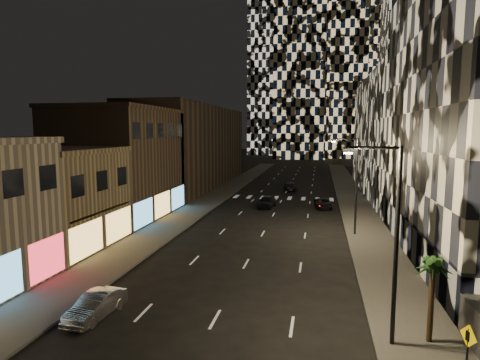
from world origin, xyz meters
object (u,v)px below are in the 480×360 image
at_px(car_dark_midlane, 267,202).
at_px(ped_sign, 468,347).
at_px(streetlight_far, 354,179).
at_px(palm_tree, 433,272).
at_px(car_dark_rightlane, 323,203).
at_px(streetlight_near, 391,232).
at_px(car_dark_oncoming, 290,186).
at_px(car_silver_parked, 96,306).

height_order(car_dark_midlane, ped_sign, ped_sign).
height_order(streetlight_far, palm_tree, streetlight_far).
bearing_deg(car_dark_rightlane, car_dark_midlane, -176.99).
bearing_deg(ped_sign, streetlight_near, 108.81).
xyz_separation_m(car_dark_rightlane, ped_sign, (4.89, -36.30, 1.31)).
relative_size(car_dark_oncoming, ped_sign, 1.85).
distance_m(car_silver_parked, palm_tree, 16.76).
relative_size(ped_sign, palm_tree, 0.65).
bearing_deg(streetlight_far, ped_sign, -84.28).
bearing_deg(car_silver_parked, car_dark_oncoming, 87.35).
xyz_separation_m(car_dark_oncoming, car_dark_rightlane, (5.28, -14.39, -0.10)).
xyz_separation_m(car_dark_midlane, ped_sign, (12.05, -35.23, 1.15)).
height_order(streetlight_near, car_dark_midlane, streetlight_near).
relative_size(car_silver_parked, car_dark_midlane, 0.87).
distance_m(streetlight_far, car_dark_midlane, 16.25).
relative_size(streetlight_near, car_dark_midlane, 2.00).
xyz_separation_m(streetlight_far, ped_sign, (2.31, -23.06, -3.44)).
bearing_deg(car_dark_midlane, streetlight_near, -68.06).
bearing_deg(streetlight_far, streetlight_near, -90.00).
xyz_separation_m(car_silver_parked, car_dark_rightlane, (11.98, 33.27, -0.05)).
xyz_separation_m(streetlight_far, car_dark_midlane, (-9.74, 12.18, -4.58)).
distance_m(car_silver_parked, ped_sign, 17.19).
distance_m(streetlight_far, ped_sign, 23.42).
bearing_deg(palm_tree, streetlight_near, -164.38).
distance_m(car_dark_rightlane, ped_sign, 36.65).
relative_size(streetlight_far, car_silver_parked, 2.28).
xyz_separation_m(streetlight_far, car_silver_parked, (-14.56, -20.02, -4.70)).
xyz_separation_m(car_silver_parked, car_dark_oncoming, (6.71, 47.66, 0.05)).
relative_size(car_dark_oncoming, palm_tree, 1.21).
relative_size(streetlight_near, palm_tree, 2.26).
height_order(car_dark_oncoming, car_dark_rightlane, car_dark_oncoming).
relative_size(streetlight_near, car_dark_oncoming, 1.87).
bearing_deg(car_dark_midlane, car_dark_oncoming, 88.16).
distance_m(car_silver_parked, car_dark_rightlane, 35.36).
height_order(streetlight_far, car_dark_midlane, streetlight_far).
height_order(streetlight_far, ped_sign, streetlight_far).
height_order(streetlight_near, car_dark_oncoming, streetlight_near).
xyz_separation_m(car_silver_parked, palm_tree, (16.52, 0.57, 2.79)).
relative_size(car_silver_parked, palm_tree, 0.99).
height_order(streetlight_far, car_dark_rightlane, streetlight_far).
distance_m(streetlight_near, palm_tree, 2.79).
bearing_deg(palm_tree, car_dark_oncoming, 101.77).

